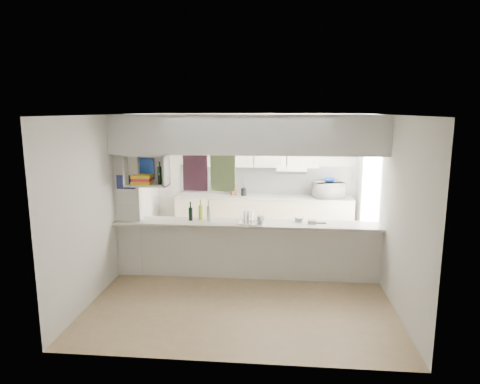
# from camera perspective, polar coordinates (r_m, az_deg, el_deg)

# --- Properties ---
(floor) EXTENTS (4.80, 4.80, 0.00)m
(floor) POSITION_cam_1_polar(r_m,az_deg,el_deg) (7.08, 0.83, -11.27)
(floor) COLOR #998059
(floor) RESTS_ON ground
(ceiling) EXTENTS (4.80, 4.80, 0.00)m
(ceiling) POSITION_cam_1_polar(r_m,az_deg,el_deg) (6.56, 0.90, 10.29)
(ceiling) COLOR white
(ceiling) RESTS_ON wall_back
(wall_back) EXTENTS (4.20, 0.00, 4.20)m
(wall_back) POSITION_cam_1_polar(r_m,az_deg,el_deg) (9.05, 2.04, 2.18)
(wall_back) COLOR silver
(wall_back) RESTS_ON floor
(wall_left) EXTENTS (0.00, 4.80, 4.80)m
(wall_left) POSITION_cam_1_polar(r_m,az_deg,el_deg) (7.17, -16.12, -0.55)
(wall_left) COLOR silver
(wall_left) RESTS_ON floor
(wall_right) EXTENTS (0.00, 4.80, 4.80)m
(wall_right) POSITION_cam_1_polar(r_m,az_deg,el_deg) (6.87, 18.62, -1.19)
(wall_right) COLOR silver
(wall_right) RESTS_ON floor
(servery_partition) EXTENTS (4.20, 0.50, 2.60)m
(servery_partition) POSITION_cam_1_polar(r_m,az_deg,el_deg) (6.65, -0.62, 2.16)
(servery_partition) COLOR silver
(servery_partition) RESTS_ON floor
(cubby_shelf) EXTENTS (0.65, 0.35, 0.50)m
(cubby_shelf) POSITION_cam_1_polar(r_m,az_deg,el_deg) (6.86, -12.34, 2.61)
(cubby_shelf) COLOR white
(cubby_shelf) RESTS_ON bulkhead
(kitchen_run) EXTENTS (3.60, 0.63, 2.24)m
(kitchen_run) POSITION_cam_1_polar(r_m,az_deg,el_deg) (8.87, 2.95, -1.12)
(kitchen_run) COLOR beige
(kitchen_run) RESTS_ON floor
(microwave) EXTENTS (0.65, 0.51, 0.32)m
(microwave) POSITION_cam_1_polar(r_m,az_deg,el_deg) (8.84, 11.71, 0.29)
(microwave) COLOR white
(microwave) RESTS_ON bench_top
(bowl) EXTENTS (0.27, 0.27, 0.07)m
(bowl) POSITION_cam_1_polar(r_m,az_deg,el_deg) (8.84, 11.83, 1.55)
(bowl) COLOR navy
(bowl) RESTS_ON microwave
(dish_rack) EXTENTS (0.42, 0.33, 0.21)m
(dish_rack) POSITION_cam_1_polar(r_m,az_deg,el_deg) (6.73, 1.42, -3.44)
(dish_rack) COLOR silver
(dish_rack) RESTS_ON breakfast_bar
(cup) EXTENTS (0.14, 0.14, 0.10)m
(cup) POSITION_cam_1_polar(r_m,az_deg,el_deg) (6.73, 2.78, -3.62)
(cup) COLOR white
(cup) RESTS_ON dish_rack
(wine_bottles) EXTENTS (0.37, 0.15, 0.34)m
(wine_bottles) POSITION_cam_1_polar(r_m,az_deg,el_deg) (6.90, -5.30, -2.78)
(wine_bottles) COLOR black
(wine_bottles) RESTS_ON breakfast_bar
(plastic_tubs) EXTENTS (0.49, 0.22, 0.07)m
(plastic_tubs) POSITION_cam_1_polar(r_m,az_deg,el_deg) (6.84, 8.61, -3.77)
(plastic_tubs) COLOR silver
(plastic_tubs) RESTS_ON breakfast_bar
(utensil_jar) EXTENTS (0.11, 0.11, 0.15)m
(utensil_jar) POSITION_cam_1_polar(r_m,az_deg,el_deg) (8.87, 0.49, 0.03)
(utensil_jar) COLOR black
(utensil_jar) RESTS_ON bench_top
(knife_block) EXTENTS (0.14, 0.12, 0.22)m
(knife_block) POSITION_cam_1_polar(r_m,az_deg,el_deg) (8.92, -0.84, 0.30)
(knife_block) COLOR #52321C
(knife_block) RESTS_ON bench_top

